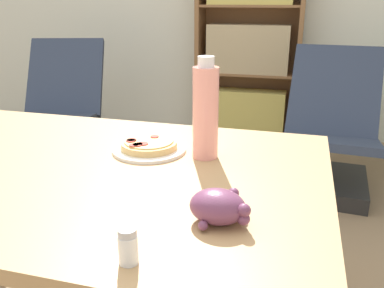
{
  "coord_description": "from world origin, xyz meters",
  "views": [
    {
      "loc": [
        0.72,
        -1.02,
        1.16
      ],
      "look_at": [
        0.44,
        -0.01,
        0.79
      ],
      "focal_mm": 38.0,
      "sensor_mm": 36.0,
      "label": 1
    }
  ],
  "objects_px": {
    "lounge_chair_far": "(328,146)",
    "lounge_chair_near": "(63,123)",
    "salt_shaker": "(128,246)",
    "pizza_on_plate": "(149,146)",
    "grape_bunch": "(219,207)",
    "bookshelf": "(248,46)",
    "drink_bottle": "(205,112)"
  },
  "relations": [
    {
      "from": "lounge_chair_near",
      "to": "bookshelf",
      "type": "distance_m",
      "value": 1.62
    },
    {
      "from": "pizza_on_plate",
      "to": "grape_bunch",
      "type": "height_order",
      "value": "grape_bunch"
    },
    {
      "from": "grape_bunch",
      "to": "lounge_chair_near",
      "type": "bearing_deg",
      "value": 130.26
    },
    {
      "from": "drink_bottle",
      "to": "lounge_chair_near",
      "type": "distance_m",
      "value": 2.16
    },
    {
      "from": "pizza_on_plate",
      "to": "bookshelf",
      "type": "distance_m",
      "value": 2.4
    },
    {
      "from": "grape_bunch",
      "to": "salt_shaker",
      "type": "xyz_separation_m",
      "value": [
        -0.12,
        -0.18,
        -0.0
      ]
    },
    {
      "from": "grape_bunch",
      "to": "pizza_on_plate",
      "type": "bearing_deg",
      "value": 129.18
    },
    {
      "from": "lounge_chair_far",
      "to": "lounge_chair_near",
      "type": "bearing_deg",
      "value": -176.04
    },
    {
      "from": "pizza_on_plate",
      "to": "lounge_chair_near",
      "type": "bearing_deg",
      "value": 130.51
    },
    {
      "from": "grape_bunch",
      "to": "drink_bottle",
      "type": "bearing_deg",
      "value": 107.94
    },
    {
      "from": "pizza_on_plate",
      "to": "grape_bunch",
      "type": "distance_m",
      "value": 0.46
    },
    {
      "from": "salt_shaker",
      "to": "lounge_chair_far",
      "type": "distance_m",
      "value": 2.13
    },
    {
      "from": "pizza_on_plate",
      "to": "salt_shaker",
      "type": "height_order",
      "value": "salt_shaker"
    },
    {
      "from": "pizza_on_plate",
      "to": "lounge_chair_near",
      "type": "xyz_separation_m",
      "value": [
        -1.28,
        1.49,
        -0.46
      ]
    },
    {
      "from": "drink_bottle",
      "to": "lounge_chair_far",
      "type": "distance_m",
      "value": 1.66
    },
    {
      "from": "lounge_chair_far",
      "to": "drink_bottle",
      "type": "bearing_deg",
      "value": -102.78
    },
    {
      "from": "salt_shaker",
      "to": "lounge_chair_far",
      "type": "height_order",
      "value": "lounge_chair_far"
    },
    {
      "from": "drink_bottle",
      "to": "grape_bunch",
      "type": "bearing_deg",
      "value": -72.06
    },
    {
      "from": "grape_bunch",
      "to": "bookshelf",
      "type": "height_order",
      "value": "bookshelf"
    },
    {
      "from": "salt_shaker",
      "to": "bookshelf",
      "type": "bearing_deg",
      "value": 93.8
    },
    {
      "from": "lounge_chair_far",
      "to": "salt_shaker",
      "type": "bearing_deg",
      "value": -98.8
    },
    {
      "from": "bookshelf",
      "to": "pizza_on_plate",
      "type": "bearing_deg",
      "value": -89.28
    },
    {
      "from": "drink_bottle",
      "to": "bookshelf",
      "type": "distance_m",
      "value": 2.41
    },
    {
      "from": "drink_bottle",
      "to": "lounge_chair_far",
      "type": "xyz_separation_m",
      "value": [
        0.45,
        1.49,
        -0.58
      ]
    },
    {
      "from": "salt_shaker",
      "to": "drink_bottle",
      "type": "bearing_deg",
      "value": 88.95
    },
    {
      "from": "grape_bunch",
      "to": "salt_shaker",
      "type": "distance_m",
      "value": 0.21
    },
    {
      "from": "drink_bottle",
      "to": "bookshelf",
      "type": "bearing_deg",
      "value": 94.85
    },
    {
      "from": "pizza_on_plate",
      "to": "lounge_chair_far",
      "type": "relative_size",
      "value": 0.25
    },
    {
      "from": "salt_shaker",
      "to": "lounge_chair_near",
      "type": "bearing_deg",
      "value": 125.48
    },
    {
      "from": "lounge_chair_near",
      "to": "lounge_chair_far",
      "type": "relative_size",
      "value": 1.01
    },
    {
      "from": "grape_bunch",
      "to": "lounge_chair_far",
      "type": "relative_size",
      "value": 0.14
    },
    {
      "from": "bookshelf",
      "to": "lounge_chair_near",
      "type": "bearing_deg",
      "value": -144.0
    }
  ]
}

